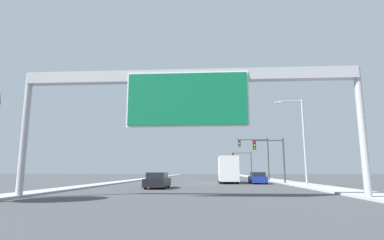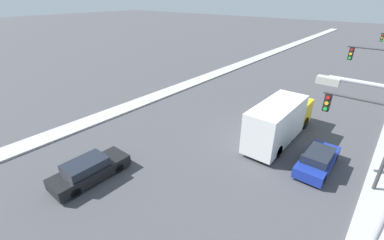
{
  "view_description": "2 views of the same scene",
  "coord_description": "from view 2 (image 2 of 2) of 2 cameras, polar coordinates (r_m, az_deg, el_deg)",
  "views": [
    {
      "loc": [
        1.36,
        0.61,
        1.58
      ],
      "look_at": [
        0.0,
        22.23,
        5.25
      ],
      "focal_mm": 28.0,
      "sensor_mm": 36.0,
      "label": 1
    },
    {
      "loc": [
        9.49,
        22.21,
        10.39
      ],
      "look_at": [
        -1.17,
        35.12,
        2.14
      ],
      "focal_mm": 24.0,
      "sensor_mm": 36.0,
      "label": 2
    }
  ],
  "objects": [
    {
      "name": "car_mid_right",
      "position": [
        17.24,
        -21.85,
        -10.28
      ],
      "size": [
        1.81,
        4.76,
        1.42
      ],
      "color": "black",
      "rests_on": "ground"
    },
    {
      "name": "median_strip_left",
      "position": [
        44.09,
        11.31,
        12.21
      ],
      "size": [
        2.0,
        120.0,
        0.15
      ],
      "color": "#B2B2B2",
      "rests_on": "ground"
    },
    {
      "name": "traffic_light_near_intersection",
      "position": [
        17.14,
        34.24,
        -1.45
      ],
      "size": [
        3.91,
        0.32,
        5.55
      ],
      "color": "#3D3D3F",
      "rests_on": "ground"
    },
    {
      "name": "car_far_center",
      "position": [
        18.81,
        26.13,
        -7.96
      ],
      "size": [
        1.76,
        4.48,
        1.39
      ],
      "color": "navy",
      "rests_on": "ground"
    },
    {
      "name": "truck_box_primary",
      "position": [
        20.71,
        18.94,
        -0.13
      ],
      "size": [
        2.31,
        8.68,
        3.33
      ],
      "color": "yellow",
      "rests_on": "ground"
    },
    {
      "name": "street_lamp_right",
      "position": [
        9.41,
        35.62,
        -14.3
      ],
      "size": [
        2.7,
        0.28,
        8.48
      ],
      "color": "#B2B2B7",
      "rests_on": "ground"
    }
  ]
}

